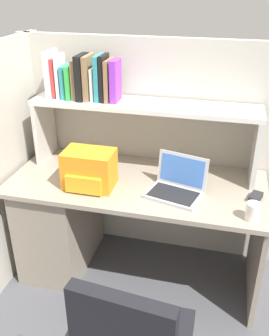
# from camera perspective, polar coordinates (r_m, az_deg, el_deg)

# --- Properties ---
(ground_plane) EXTENTS (8.00, 8.00, 0.00)m
(ground_plane) POSITION_cam_1_polar(r_m,az_deg,el_deg) (2.83, 0.25, -15.04)
(ground_plane) COLOR #4C4C51
(desk) EXTENTS (1.60, 0.70, 0.73)m
(desk) POSITION_cam_1_polar(r_m,az_deg,el_deg) (2.68, -7.91, -7.11)
(desk) COLOR gray
(desk) RESTS_ON ground_plane
(cubicle_partition_rear) EXTENTS (1.84, 0.05, 1.55)m
(cubicle_partition_rear) POSITION_cam_1_polar(r_m,az_deg,el_deg) (2.71, 2.20, 2.62)
(cubicle_partition_rear) COLOR #B2ADA0
(cubicle_partition_rear) RESTS_ON ground_plane
(cubicle_partition_left) EXTENTS (0.05, 1.06, 1.55)m
(cubicle_partition_left) POSITION_cam_1_polar(r_m,az_deg,el_deg) (2.65, -18.13, 0.59)
(cubicle_partition_left) COLOR #B2ADA0
(cubicle_partition_left) RESTS_ON ground_plane
(overhead_hutch) EXTENTS (1.44, 0.28, 0.45)m
(overhead_hutch) POSITION_cam_1_polar(r_m,az_deg,el_deg) (2.43, 1.44, 7.49)
(overhead_hutch) COLOR beige
(overhead_hutch) RESTS_ON desk
(reference_books_on_shelf) EXTENTS (0.46, 0.19, 0.29)m
(reference_books_on_shelf) POSITION_cam_1_polar(r_m,az_deg,el_deg) (2.47, -7.60, 13.12)
(reference_books_on_shelf) COLOR white
(reference_books_on_shelf) RESTS_ON overhead_hutch
(laptop) EXTENTS (0.36, 0.32, 0.22)m
(laptop) POSITION_cam_1_polar(r_m,az_deg,el_deg) (2.27, 6.36, -2.63)
(laptop) COLOR #B7BABF
(laptop) RESTS_ON desk
(backpack) EXTENTS (0.30, 0.23, 0.23)m
(backpack) POSITION_cam_1_polar(r_m,az_deg,el_deg) (2.31, -6.81, -0.27)
(backpack) COLOR orange
(backpack) RESTS_ON desk
(computer_mouse) EXTENTS (0.09, 0.12, 0.03)m
(computer_mouse) POSITION_cam_1_polar(r_m,az_deg,el_deg) (2.32, 17.63, -4.14)
(computer_mouse) COLOR #262628
(computer_mouse) RESTS_ON desk
(paper_cup) EXTENTS (0.08, 0.08, 0.10)m
(paper_cup) POSITION_cam_1_polar(r_m,az_deg,el_deg) (2.11, 17.26, -6.24)
(paper_cup) COLOR white
(paper_cup) RESTS_ON desk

